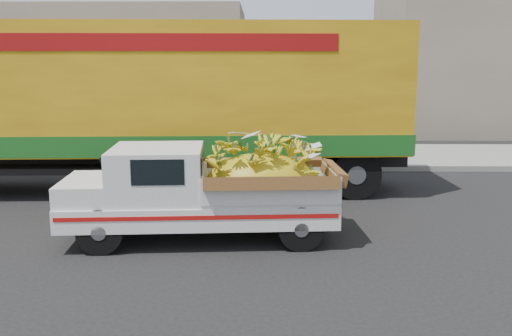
{
  "coord_description": "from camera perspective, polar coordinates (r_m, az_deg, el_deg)",
  "views": [
    {
      "loc": [
        1.7,
        -9.47,
        2.98
      ],
      "look_at": [
        1.63,
        0.51,
        1.1
      ],
      "focal_mm": 40.0,
      "sensor_mm": 36.0,
      "label": 1
    }
  ],
  "objects": [
    {
      "name": "ground",
      "position": [
        10.07,
        -9.4,
        -6.68
      ],
      "size": [
        100.0,
        100.0,
        0.0
      ],
      "primitive_type": "plane",
      "color": "black",
      "rests_on": "ground"
    },
    {
      "name": "building_left",
      "position": [
        25.36,
        -22.37,
        8.81
      ],
      "size": [
        18.0,
        6.0,
        5.0
      ],
      "primitive_type": "cube",
      "color": "gray",
      "rests_on": "ground"
    },
    {
      "name": "sidewalk",
      "position": [
        17.85,
        -5.07,
        1.26
      ],
      "size": [
        60.0,
        4.0,
        0.14
      ],
      "primitive_type": "cube",
      "color": "gray",
      "rests_on": "ground"
    },
    {
      "name": "pickup_truck",
      "position": [
        9.59,
        -3.54,
        -2.19
      ],
      "size": [
        4.59,
        1.93,
        1.58
      ],
      "rotation": [
        0.0,
        0.0,
        0.06
      ],
      "color": "black",
      "rests_on": "ground"
    },
    {
      "name": "curb",
      "position": [
        15.79,
        -5.79,
        0.03
      ],
      "size": [
        60.0,
        0.25,
        0.15
      ],
      "primitive_type": "cube",
      "color": "gray",
      "rests_on": "ground"
    },
    {
      "name": "semi_trailer",
      "position": [
        13.27,
        -11.11,
        6.77
      ],
      "size": [
        12.03,
        3.06,
        3.8
      ],
      "rotation": [
        0.0,
        0.0,
        0.05
      ],
      "color": "black",
      "rests_on": "ground"
    }
  ]
}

